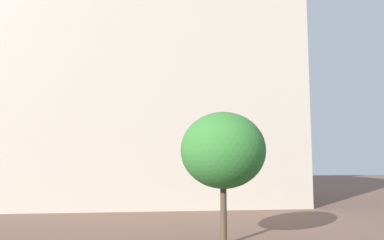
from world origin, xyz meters
TOP-DOWN VIEW (x-y plane):
  - landmark_building at (-1.47, 29.76)m, footprint 24.05×11.22m
  - tree_curb_far at (2.27, 14.70)m, footprint 3.76×3.76m

SIDE VIEW (x-z plane):
  - tree_curb_far at x=2.27m, z-range 1.18..6.94m
  - landmark_building at x=-1.47m, z-range -6.36..28.80m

